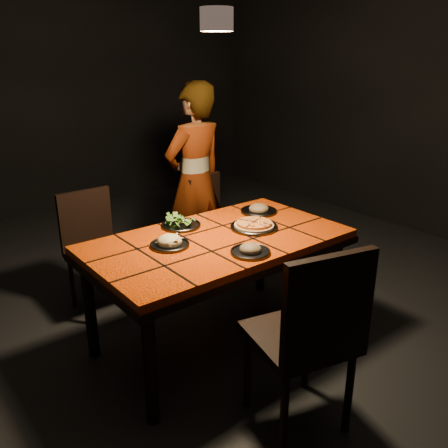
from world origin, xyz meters
TOP-DOWN VIEW (x-y plane):
  - room_shell at (0.00, 0.00)m, footprint 6.04×7.04m
  - dining_table at (0.00, 0.00)m, footprint 1.62×0.92m
  - chair_near at (-0.14, -0.91)m, footprint 0.56×0.56m
  - chair_far_left at (-0.41, 0.97)m, footprint 0.41×0.41m
  - chair_far_right at (0.64, 0.89)m, footprint 0.47×0.47m
  - diner at (0.53, 1.00)m, footprint 0.63×0.45m
  - pendant_lamp at (0.00, 0.00)m, footprint 0.18×0.18m
  - plate_pizza at (0.29, -0.02)m, footprint 0.34×0.34m
  - plate_pasta at (-0.31, 0.07)m, footprint 0.24×0.24m
  - plate_salad at (-0.07, 0.31)m, footprint 0.26×0.26m
  - plate_mushroom_a at (-0.00, -0.31)m, footprint 0.23×0.23m
  - plate_mushroom_b at (0.53, 0.21)m, footprint 0.26×0.26m

SIDE VIEW (x-z plane):
  - chair_far_right at x=0.64m, z-range 0.06..0.92m
  - chair_far_left at x=-0.41m, z-range 0.06..0.95m
  - chair_near at x=-0.14m, z-range 0.07..1.10m
  - dining_table at x=0.00m, z-range 0.30..1.05m
  - plate_pizza at x=0.29m, z-range 0.75..0.79m
  - plate_mushroom_a at x=0.00m, z-range 0.73..0.81m
  - plate_pasta at x=-0.31m, z-range 0.73..0.81m
  - plate_mushroom_b at x=0.53m, z-range 0.73..0.82m
  - plate_salad at x=-0.07m, z-range 0.74..0.81m
  - diner at x=0.53m, z-range 0.00..1.63m
  - room_shell at x=0.00m, z-range -0.04..3.04m
  - pendant_lamp at x=0.00m, z-range 1.49..2.55m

